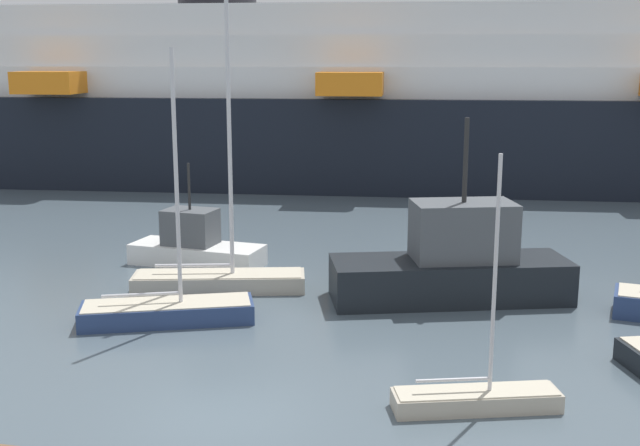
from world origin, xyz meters
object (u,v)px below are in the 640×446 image
at_px(cruise_ship, 494,102).
at_px(fishing_boat_1, 454,265).
at_px(sailboat_3, 476,396).
at_px(sailboat_1, 168,309).
at_px(fishing_boat_0, 195,245).
at_px(sailboat_0, 219,275).

bearing_deg(cruise_ship, fishing_boat_1, -97.90).
distance_m(sailboat_3, cruise_ship, 38.86).
relative_size(sailboat_1, sailboat_3, 1.39).
xyz_separation_m(sailboat_3, fishing_boat_0, (-11.78, 12.25, 0.49)).
height_order(sailboat_1, fishing_boat_1, sailboat_1).
bearing_deg(sailboat_3, fishing_boat_0, 117.74).
height_order(sailboat_3, cruise_ship, cruise_ship).
distance_m(fishing_boat_1, cruise_ship, 29.63).
relative_size(sailboat_0, fishing_boat_0, 2.16).
relative_size(fishing_boat_1, cruise_ship, 0.08).
bearing_deg(sailboat_1, fishing_boat_1, 4.87).
bearing_deg(sailboat_0, cruise_ship, 57.04).
relative_size(sailboat_1, fishing_boat_0, 1.53).
xyz_separation_m(sailboat_1, fishing_boat_0, (-1.62, 7.34, 0.39)).
xyz_separation_m(sailboat_3, fishing_boat_1, (-0.79, 9.23, 0.98)).
distance_m(sailboat_0, sailboat_1, 3.92).
distance_m(sailboat_1, fishing_boat_0, 7.53).
bearing_deg(fishing_boat_0, fishing_boat_1, 172.44).
bearing_deg(fishing_boat_1, cruise_ship, 69.80).
height_order(sailboat_3, fishing_boat_1, fishing_boat_1).
bearing_deg(fishing_boat_0, sailboat_1, 110.21).
bearing_deg(sailboat_0, fishing_boat_0, 109.48).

